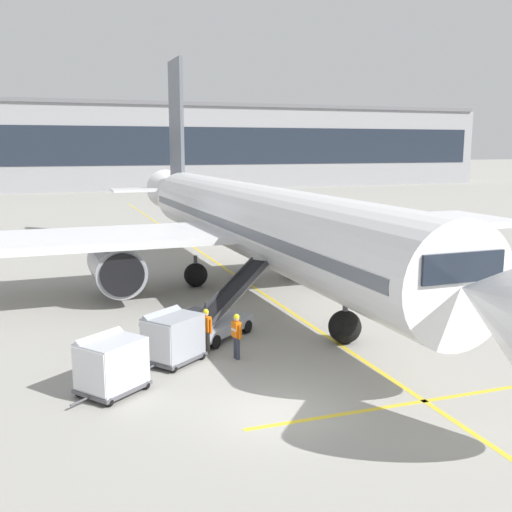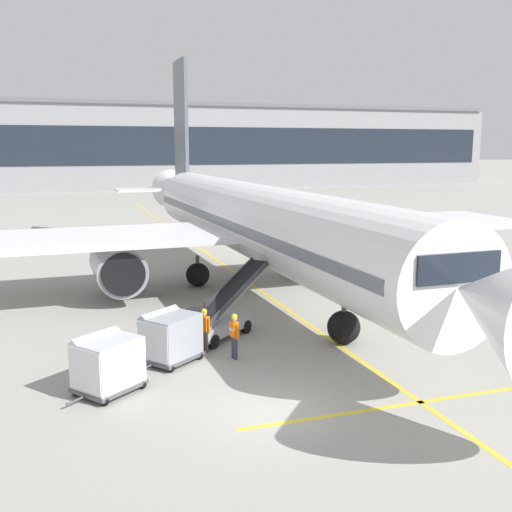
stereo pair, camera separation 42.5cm
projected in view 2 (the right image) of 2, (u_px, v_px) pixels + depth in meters
ground_plane at (267, 413)px, 18.03m from camera, size 600.00×600.00×0.00m
parked_airplane at (253, 221)px, 33.90m from camera, size 34.01×44.54×14.80m
belt_loader at (219, 316)px, 25.25m from camera, size 4.93×4.42×2.82m
baggage_cart_lead at (170, 336)px, 22.13m from camera, size 2.65×2.49×1.91m
baggage_cart_second at (107, 362)px, 19.39m from camera, size 2.65×2.49×1.91m
ground_crew_by_loader at (204, 328)px, 23.15m from camera, size 0.41×0.48×1.74m
ground_crew_by_carts at (234, 333)px, 22.45m from camera, size 0.32×0.56×1.74m
ground_crew_marshaller at (178, 334)px, 22.36m from camera, size 0.36×0.54×1.74m
safety_cone_engine_keepout at (129, 287)px, 32.52m from camera, size 0.69×0.69×0.77m
safety_cone_wingtip at (124, 290)px, 32.25m from camera, size 0.56×0.56×0.64m
apron_guidance_line_lead_in at (257, 288)px, 33.83m from camera, size 0.20×110.00×0.01m
apron_guidance_line_stop_bar at (422, 402)px, 18.78m from camera, size 12.00×0.20×0.01m
terminal_building at (162, 146)px, 116.90m from camera, size 136.20×16.13×15.99m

